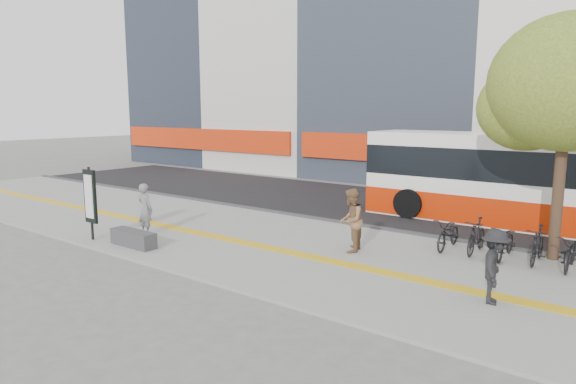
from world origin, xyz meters
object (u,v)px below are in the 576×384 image
Objects in this scene: pedestrian_dark at (495,267)px; pedestrian_tan at (351,220)px; street_tree at (567,87)px; seated_woman at (145,209)px; bus at (539,184)px; bench at (133,238)px; signboard at (90,197)px.

pedestrian_tan is at bearing 57.35° from pedestrian_dark.
street_tree is 3.88× the size of seated_woman.
bus reaches higher than seated_woman.
bench is 0.73× the size of signboard.
street_tree is at bearing 29.07° from signboard.
street_tree reaches higher than pedestrian_tan.
pedestrian_tan is (6.83, 3.60, -0.41)m from signboard.
bus is 7.59× the size of pedestrian_dark.
signboard is 13.40m from street_tree.
seated_woman is 0.93× the size of pedestrian_tan.
street_tree is at bearing -17.37° from pedestrian_dark.
bench is 1.94m from signboard.
street_tree is 5.63m from pedestrian_dark.
bench is 13.03m from bus.
seated_woman reaches higher than bench.
street_tree is 0.55× the size of bus.
bus reaches higher than bench.
bench is 1.05× the size of pedestrian_dark.
bus reaches higher than pedestrian_dark.
bus reaches higher than signboard.
pedestrian_tan is (5.23, 3.30, 0.65)m from bench.
pedestrian_dark is at bearing 10.61° from bench.
signboard is 1.64m from seated_woman.
pedestrian_tan is at bearing -158.57° from seated_woman.
seated_woman is (-0.80, 1.04, 0.59)m from bench.
seated_woman is (-9.42, -8.66, -0.62)m from bus.
pedestrian_tan is 4.47m from pedestrian_dark.
seated_woman is (-10.58, -4.98, -3.62)m from street_tree.
pedestrian_tan is at bearing -117.95° from bus.
signboard is at bearing 87.99° from pedestrian_dark.
bus is (-1.16, 3.68, -3.01)m from street_tree.
street_tree is at bearing -72.54° from bus.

